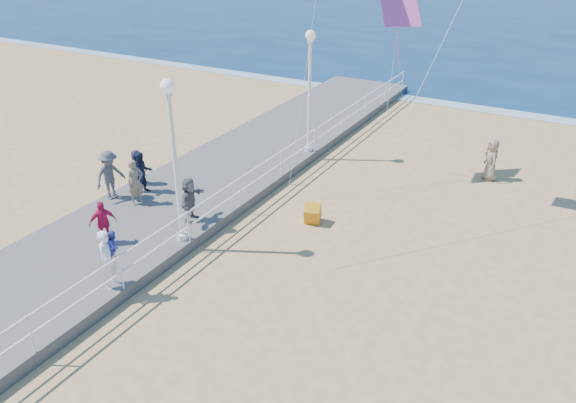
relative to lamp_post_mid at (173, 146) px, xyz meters
The scene contains 18 objects.
ground 6.48m from the lamp_post_mid, ahead, with size 160.00×160.00×0.00m, color tan.
ocean 65.32m from the lamp_post_mid, 85.29° to the left, with size 160.00×90.00×0.05m, color #0C274A.
surf_line 21.50m from the lamp_post_mid, 75.37° to the left, with size 160.00×1.20×0.04m, color silver.
boardwalk 4.07m from the lamp_post_mid, behind, with size 5.00×44.00×0.40m, color slate.
railing 2.43m from the lamp_post_mid, ahead, with size 0.05×42.00×0.55m.
lamp_post_mid is the anchor object (origin of this frame).
lamp_post_far 9.00m from the lamp_post_mid, 90.00° to the left, with size 0.44×0.44×5.32m.
woman_holding_toddler 3.86m from the lamp_post_mid, 91.47° to the right, with size 0.65×0.43×1.79m, color white.
toddler_held 3.49m from the lamp_post_mid, 88.58° to the right, with size 0.45×0.35×0.92m, color #323EBC.
spectator_2 4.94m from the lamp_post_mid, 164.92° to the left, with size 1.22×0.70×1.89m, color #545459.
spectator_3 3.52m from the lamp_post_mid, 145.30° to the right, with size 0.87×0.36×1.49m, color #CE194F.
spectator_4 5.59m from the lamp_post_mid, 148.76° to the left, with size 0.69×0.45×1.41m, color #1E1B3D.
spectator_5 2.80m from the lamp_post_mid, 115.42° to the left, with size 1.48×0.47×1.59m, color slate.
spectator_6 4.10m from the lamp_post_mid, 157.94° to the left, with size 0.63×0.41×1.72m, color gray.
spectator_7 4.77m from the lamp_post_mid, 149.23° to the left, with size 0.79×0.62×1.63m, color #1A2139.
beach_walker_c 13.44m from the lamp_post_mid, 54.49° to the left, with size 0.86×0.56×1.76m, color gray.
box_kite 5.79m from the lamp_post_mid, 52.04° to the left, with size 0.55×0.55×0.60m, color #C74D0B.
kite_diamond_pink 10.58m from the lamp_post_mid, 69.27° to the left, with size 1.44×1.44×0.02m, color #DD51AC.
Camera 1 is at (5.42, -12.17, 9.78)m, focal length 35.00 mm.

